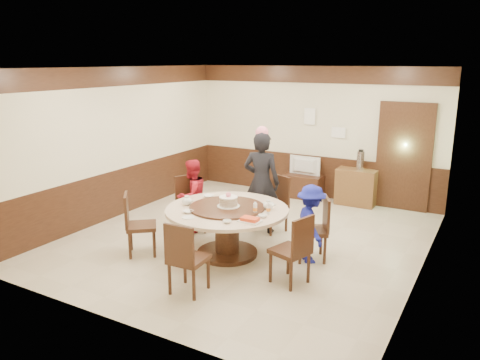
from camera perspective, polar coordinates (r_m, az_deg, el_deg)
The scene contains 29 objects.
room at distance 7.62m, azimuth 1.02°, elevation 0.46°, with size 6.00×6.04×2.84m.
banquet_table at distance 7.13m, azimuth -1.59°, elevation -5.11°, with size 1.86×1.86×0.78m.
chair_0 at distance 7.13m, azimuth 8.85°, elevation -7.23°, with size 0.60×0.60×0.97m.
chair_1 at distance 8.22m, azimuth 4.01°, elevation -4.15°, with size 0.57×0.58×0.97m.
chair_2 at distance 8.22m, azimuth -6.01°, elevation -4.20°, with size 0.61×0.61×0.97m.
chair_3 at distance 7.39m, azimuth -12.04°, elevation -6.60°, with size 0.62×0.62×0.97m.
chair_4 at distance 6.13m, azimuth -6.36°, elevation -10.87°, with size 0.47×0.48×0.97m.
chair_5 at distance 6.37m, azimuth 6.23°, elevation -9.88°, with size 0.56×0.55×0.97m.
person_standing at distance 8.03m, azimuth 2.63°, elevation -0.29°, with size 0.64×0.42×1.76m, color black.
person_red at distance 8.13m, azimuth -5.88°, elevation -1.94°, with size 0.62×0.48×1.28m, color maroon.
person_blue at distance 6.96m, azimuth 8.63°, elevation -5.31°, with size 0.76×0.43×1.17m, color navy.
birthday_cake at distance 7.03m, azimuth -1.42°, elevation -2.62°, with size 0.34×0.34×0.22m.
teapot_left at distance 7.24m, azimuth -6.48°, elevation -2.59°, with size 0.17×0.15×0.13m, color white.
teapot_right at distance 6.99m, azimuth 3.47°, elevation -3.13°, with size 0.17×0.15×0.13m, color white.
bowl_0 at distance 7.61m, azimuth -3.84°, elevation -1.99°, with size 0.17×0.17×0.04m, color white.
bowl_1 at distance 6.43m, azimuth -1.58°, elevation -5.09°, with size 0.12×0.12×0.04m, color white.
bowl_2 at distance 6.88m, azimuth -6.35°, elevation -3.87°, with size 0.15×0.15×0.04m, color white.
bowl_3 at distance 6.66m, azimuth 2.76°, elevation -4.40°, with size 0.13×0.13×0.04m, color white.
saucer_near at distance 6.68m, azimuth -6.34°, elevation -4.55°, with size 0.18×0.18×0.01m, color white.
saucer_far at distance 7.27m, azimuth 3.48°, elevation -2.89°, with size 0.18×0.18×0.01m, color white.
shrimp_platter at distance 6.47m, azimuth 1.21°, elevation -4.89°, with size 0.30×0.20×0.06m.
bottle_0 at distance 6.78m, azimuth 1.86°, elevation -3.51°, with size 0.06×0.06×0.16m, color white.
bottle_1 at distance 6.78m, azimuth 3.48°, elevation -3.52°, with size 0.06×0.06×0.16m, color white.
tv_stand at distance 10.28m, azimuth 7.66°, elevation -0.75°, with size 0.85×0.45×0.50m, color #361D11.
television at distance 10.18m, azimuth 7.75°, elevation 1.71°, with size 0.70×0.09×0.40m, color #949497.
side_cabinet at distance 9.93m, azimuth 13.97°, elevation -0.86°, with size 0.80×0.40×0.75m, color brown.
thermos at distance 9.78m, azimuth 14.47°, elevation 2.30°, with size 0.15×0.15×0.38m, color silver.
notice_left at distance 10.18m, azimuth 8.48°, elevation 7.68°, with size 0.25×0.00×0.35m, color white.
notice_right at distance 10.01m, azimuth 11.90°, elevation 5.68°, with size 0.30×0.00×0.22m, color white.
Camera 1 is at (3.53, -6.49, 2.91)m, focal length 35.00 mm.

